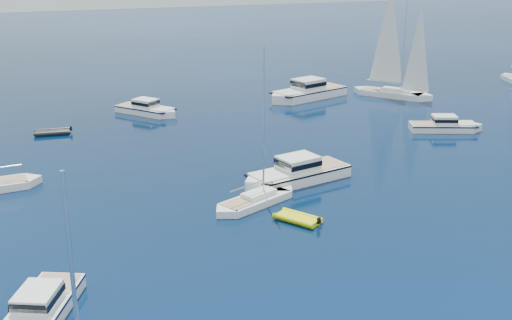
% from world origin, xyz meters
% --- Properties ---
extents(motor_cruiser_centre, '(11.44, 5.80, 2.88)m').
position_xyz_m(motor_cruiser_centre, '(0.77, 26.59, 0.00)').
color(motor_cruiser_centre, white).
rests_on(motor_cruiser_centre, ground).
extents(motor_cruiser_far_r, '(8.89, 5.51, 2.24)m').
position_xyz_m(motor_cruiser_far_r, '(22.94, 35.88, 0.00)').
color(motor_cruiser_far_r, silver).
rests_on(motor_cruiser_far_r, ground).
extents(motor_cruiser_distant, '(13.47, 7.89, 3.38)m').
position_xyz_m(motor_cruiser_distant, '(15.30, 56.04, 0.00)').
color(motor_cruiser_distant, white).
rests_on(motor_cruiser_distant, ground).
extents(motor_cruiser_horizon, '(7.80, 8.81, 2.38)m').
position_xyz_m(motor_cruiser_horizon, '(-6.61, 54.93, 0.00)').
color(motor_cruiser_horizon, white).
rests_on(motor_cruiser_horizon, ground).
extents(sailboat_centre, '(8.91, 5.76, 12.89)m').
position_xyz_m(sailboat_centre, '(-4.30, 22.89, 0.00)').
color(sailboat_centre, white).
rests_on(sailboat_centre, ground).
extents(sailboat_sails_r, '(9.70, 11.02, 17.19)m').
position_xyz_m(sailboat_sails_r, '(26.70, 52.99, 0.00)').
color(sailboat_sails_r, white).
rests_on(sailboat_sails_r, ground).
extents(tender_yellow, '(3.67, 4.15, 0.95)m').
position_xyz_m(tender_yellow, '(-2.55, 18.62, 0.00)').
color(tender_yellow, '#E5EF0E').
rests_on(tender_yellow, ground).
extents(tender_grey_far, '(4.19, 2.54, 0.95)m').
position_xyz_m(tender_grey_far, '(-18.10, 49.57, 0.00)').
color(tender_grey_far, black).
rests_on(tender_grey_far, ground).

